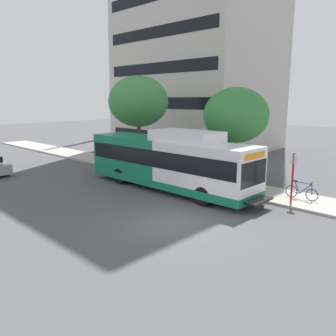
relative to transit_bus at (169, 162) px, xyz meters
The scene contains 8 objects.
ground_plane 5.80m from the transit_bus, 136.63° to the left, with size 120.00×120.00×0.00m, color #4C4C51.
sidewalk_curb 3.84m from the transit_bus, 31.25° to the left, with size 3.00×56.00×0.14m, color #A8A399.
transit_bus is the anchor object (origin of this frame).
bus_stop_sign_pole 7.07m from the transit_bus, 73.59° to the right, with size 0.10×0.36×2.60m.
bicycle_parked 7.62m from the transit_bus, 66.06° to the right, with size 0.52×1.76×1.02m.
street_tree_near_stop 5.31m from the transit_bus, 24.73° to the right, with size 4.10×4.10×6.00m.
street_tree_mid_block 8.80m from the transit_bus, 61.05° to the left, with size 4.78×4.78×7.10m.
lattice_comm_tower 32.78m from the transit_bus, 58.45° to the left, with size 1.10×1.10×33.42m.
Camera 1 is at (-10.48, -9.61, 5.38)m, focal length 36.35 mm.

